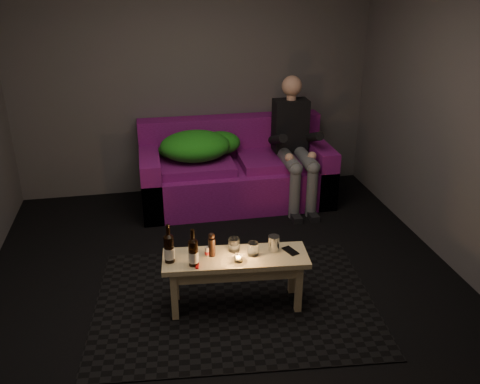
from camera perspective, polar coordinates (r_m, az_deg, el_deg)
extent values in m
plane|color=black|center=(4.21, -1.18, -11.44)|extent=(4.50, 4.50, 0.00)
plane|color=#545153|center=(5.77, -5.22, 12.50)|extent=(4.00, 0.00, 4.00)
cube|color=black|center=(4.13, -0.61, -12.12)|extent=(2.33, 1.79, 0.01)
cube|color=#690E59|center=(5.69, -0.48, 1.00)|extent=(2.07, 0.93, 0.44)
cube|color=#690E59|center=(5.86, -1.13, 6.34)|extent=(2.07, 0.23, 0.46)
cube|color=#690E59|center=(5.57, -9.97, 1.25)|extent=(0.21, 0.93, 0.64)
cube|color=#690E59|center=(5.88, 8.50, 2.60)|extent=(0.21, 0.93, 0.64)
cube|color=#690E59|center=(5.49, -4.87, 2.94)|extent=(0.78, 0.62, 0.10)
cube|color=#690E59|center=(5.64, 3.97, 3.55)|extent=(0.78, 0.62, 0.10)
ellipsoid|color=#1A8C19|center=(5.47, -5.07, 5.16)|extent=(0.75, 0.58, 0.31)
ellipsoid|color=#1A8C19|center=(5.65, -2.28, 5.52)|extent=(0.46, 0.37, 0.25)
ellipsoid|color=#1A8C19|center=(5.59, -7.51, 4.69)|extent=(0.33, 0.27, 0.17)
cube|color=black|center=(5.67, 5.66, 7.47)|extent=(0.37, 0.23, 0.57)
sphere|color=#D6A086|center=(5.56, 5.84, 11.77)|extent=(0.22, 0.22, 0.22)
cylinder|color=#575C63|center=(5.44, 5.53, 3.54)|extent=(0.15, 0.52, 0.15)
cylinder|color=#575C63|center=(5.50, 7.41, 3.66)|extent=(0.15, 0.52, 0.15)
cylinder|color=#575C63|center=(5.33, 6.15, -0.26)|extent=(0.11, 0.11, 0.53)
cylinder|color=#575C63|center=(5.38, 8.05, -0.10)|extent=(0.11, 0.11, 0.53)
cube|color=black|center=(5.38, 6.23, -2.79)|extent=(0.09, 0.23, 0.06)
cube|color=black|center=(5.43, 8.12, -2.61)|extent=(0.09, 0.23, 0.06)
cube|color=tan|center=(3.86, -0.50, -7.46)|extent=(1.12, 0.45, 0.04)
cube|color=tan|center=(3.89, -0.50, -8.34)|extent=(0.98, 0.35, 0.10)
cube|color=tan|center=(3.87, -7.37, -11.55)|extent=(0.05, 0.05, 0.41)
cube|color=tan|center=(4.07, -7.31, -9.53)|extent=(0.05, 0.05, 0.41)
cube|color=tan|center=(3.94, 6.59, -10.78)|extent=(0.05, 0.05, 0.41)
cube|color=tan|center=(4.14, 5.88, -8.84)|extent=(0.05, 0.05, 0.41)
cylinder|color=black|center=(3.76, -7.96, -6.39)|extent=(0.07, 0.07, 0.21)
cylinder|color=white|center=(3.78, -7.93, -6.79)|extent=(0.08, 0.08, 0.09)
cone|color=black|center=(3.71, -8.06, -4.79)|extent=(0.07, 0.07, 0.03)
cylinder|color=black|center=(3.69, -8.09, -4.35)|extent=(0.03, 0.03, 0.10)
cylinder|color=black|center=(3.70, -5.27, -6.86)|extent=(0.07, 0.07, 0.20)
cylinder|color=white|center=(3.72, -5.25, -7.25)|extent=(0.07, 0.07, 0.08)
cone|color=black|center=(3.65, -5.33, -5.32)|extent=(0.07, 0.07, 0.03)
cylinder|color=black|center=(3.63, -5.35, -4.89)|extent=(0.03, 0.03, 0.09)
cylinder|color=silver|center=(3.84, -3.71, -6.68)|extent=(0.05, 0.05, 0.08)
cylinder|color=black|center=(3.82, -3.19, -6.20)|extent=(0.07, 0.07, 0.14)
cylinder|color=white|center=(3.89, -0.68, -5.92)|extent=(0.10, 0.10, 0.10)
cylinder|color=white|center=(3.77, -0.17, -7.50)|extent=(0.06, 0.06, 0.05)
sphere|color=orange|center=(3.76, -0.17, -7.35)|extent=(0.02, 0.02, 0.02)
cylinder|color=white|center=(3.84, 1.48, -6.42)|extent=(0.10, 0.10, 0.10)
cylinder|color=#B5B8BC|center=(3.90, 3.81, -5.75)|extent=(0.11, 0.11, 0.12)
cube|color=black|center=(3.92, 5.68, -6.59)|extent=(0.11, 0.15, 0.01)
cube|color=#BD0B0E|center=(3.73, -4.81, -8.23)|extent=(0.04, 0.08, 0.01)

